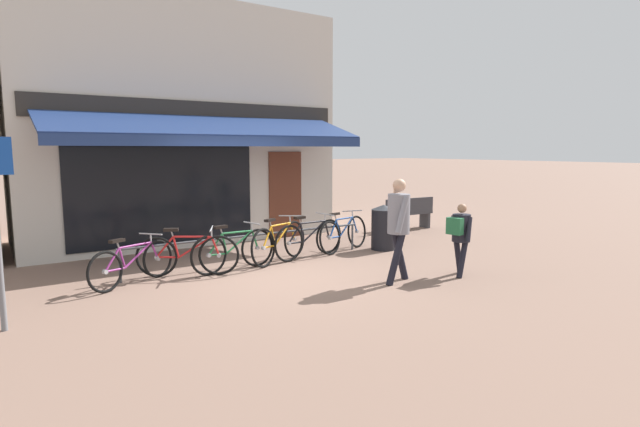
{
  "coord_description": "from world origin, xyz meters",
  "views": [
    {
      "loc": [
        -4.1,
        -7.45,
        2.17
      ],
      "look_at": [
        0.75,
        -0.33,
        1.05
      ],
      "focal_mm": 28.0,
      "sensor_mm": 36.0,
      "label": 1
    }
  ],
  "objects_px": {
    "bicycle_black": "(309,239)",
    "litter_bin": "(383,227)",
    "bicycle_orange": "(279,242)",
    "pedestrian_adult": "(399,219)",
    "bicycle_red": "(188,255)",
    "bicycle_green": "(234,250)",
    "bicycle_blue": "(344,233)",
    "park_bench": "(406,213)",
    "bicycle_purple": "(132,263)",
    "pedestrian_child": "(460,232)"
  },
  "relations": [
    {
      "from": "bicycle_purple",
      "to": "bicycle_black",
      "type": "height_order",
      "value": "bicycle_black"
    },
    {
      "from": "bicycle_orange",
      "to": "bicycle_black",
      "type": "relative_size",
      "value": 0.92
    },
    {
      "from": "bicycle_black",
      "to": "bicycle_blue",
      "type": "xyz_separation_m",
      "value": [
        0.98,
        0.16,
        -0.01
      ]
    },
    {
      "from": "bicycle_red",
      "to": "park_bench",
      "type": "xyz_separation_m",
      "value": [
        6.56,
        1.48,
        0.09
      ]
    },
    {
      "from": "bicycle_red",
      "to": "litter_bin",
      "type": "distance_m",
      "value": 4.31
    },
    {
      "from": "pedestrian_adult",
      "to": "bicycle_orange",
      "type": "bearing_deg",
      "value": 116.25
    },
    {
      "from": "pedestrian_adult",
      "to": "bicycle_red",
      "type": "bearing_deg",
      "value": 145.64
    },
    {
      "from": "pedestrian_adult",
      "to": "bicycle_blue",
      "type": "bearing_deg",
      "value": 78.62
    },
    {
      "from": "bicycle_orange",
      "to": "pedestrian_adult",
      "type": "height_order",
      "value": "pedestrian_adult"
    },
    {
      "from": "bicycle_black",
      "to": "park_bench",
      "type": "xyz_separation_m",
      "value": [
        4.04,
        1.43,
        0.07
      ]
    },
    {
      "from": "bicycle_purple",
      "to": "bicycle_red",
      "type": "distance_m",
      "value": 0.92
    },
    {
      "from": "bicycle_purple",
      "to": "bicycle_green",
      "type": "xyz_separation_m",
      "value": [
        1.73,
        -0.07,
        0.03
      ]
    },
    {
      "from": "bicycle_red",
      "to": "pedestrian_child",
      "type": "height_order",
      "value": "pedestrian_child"
    },
    {
      "from": "bicycle_red",
      "to": "bicycle_orange",
      "type": "height_order",
      "value": "bicycle_orange"
    },
    {
      "from": "bicycle_black",
      "to": "litter_bin",
      "type": "height_order",
      "value": "litter_bin"
    },
    {
      "from": "bicycle_red",
      "to": "bicycle_blue",
      "type": "height_order",
      "value": "bicycle_blue"
    },
    {
      "from": "park_bench",
      "to": "bicycle_black",
      "type": "bearing_deg",
      "value": -157.09
    },
    {
      "from": "litter_bin",
      "to": "bicycle_black",
      "type": "bearing_deg",
      "value": 173.64
    },
    {
      "from": "bicycle_blue",
      "to": "pedestrian_adult",
      "type": "distance_m",
      "value": 2.72
    },
    {
      "from": "bicycle_red",
      "to": "pedestrian_adult",
      "type": "distance_m",
      "value": 3.61
    },
    {
      "from": "bicycle_red",
      "to": "pedestrian_child",
      "type": "distance_m",
      "value": 4.67
    },
    {
      "from": "bicycle_green",
      "to": "pedestrian_child",
      "type": "height_order",
      "value": "pedestrian_child"
    },
    {
      "from": "bicycle_purple",
      "to": "litter_bin",
      "type": "bearing_deg",
      "value": -28.73
    },
    {
      "from": "pedestrian_child",
      "to": "bicycle_purple",
      "type": "bearing_deg",
      "value": 140.29
    },
    {
      "from": "bicycle_black",
      "to": "park_bench",
      "type": "distance_m",
      "value": 4.29
    },
    {
      "from": "bicycle_blue",
      "to": "park_bench",
      "type": "height_order",
      "value": "park_bench"
    },
    {
      "from": "bicycle_purple",
      "to": "litter_bin",
      "type": "height_order",
      "value": "litter_bin"
    },
    {
      "from": "pedestrian_adult",
      "to": "park_bench",
      "type": "height_order",
      "value": "pedestrian_adult"
    },
    {
      "from": "bicycle_green",
      "to": "bicycle_orange",
      "type": "bearing_deg",
      "value": 1.08
    },
    {
      "from": "litter_bin",
      "to": "park_bench",
      "type": "relative_size",
      "value": 0.6
    },
    {
      "from": "bicycle_green",
      "to": "bicycle_black",
      "type": "relative_size",
      "value": 0.95
    },
    {
      "from": "bicycle_blue",
      "to": "litter_bin",
      "type": "bearing_deg",
      "value": -42.54
    },
    {
      "from": "bicycle_red",
      "to": "bicycle_green",
      "type": "relative_size",
      "value": 0.92
    },
    {
      "from": "bicycle_orange",
      "to": "bicycle_green",
      "type": "bearing_deg",
      "value": 162.43
    },
    {
      "from": "bicycle_red",
      "to": "pedestrian_child",
      "type": "bearing_deg",
      "value": -7.15
    },
    {
      "from": "litter_bin",
      "to": "bicycle_green",
      "type": "bearing_deg",
      "value": 179.04
    },
    {
      "from": "bicycle_red",
      "to": "litter_bin",
      "type": "xyz_separation_m",
      "value": [
        4.3,
        -0.15,
        0.11
      ]
    },
    {
      "from": "bicycle_orange",
      "to": "bicycle_blue",
      "type": "relative_size",
      "value": 0.99
    },
    {
      "from": "bicycle_purple",
      "to": "pedestrian_adult",
      "type": "bearing_deg",
      "value": -59.54
    },
    {
      "from": "bicycle_green",
      "to": "litter_bin",
      "type": "bearing_deg",
      "value": -8.36
    },
    {
      "from": "bicycle_purple",
      "to": "litter_bin",
      "type": "distance_m",
      "value": 5.22
    },
    {
      "from": "pedestrian_child",
      "to": "litter_bin",
      "type": "bearing_deg",
      "value": 68.46
    },
    {
      "from": "park_bench",
      "to": "bicycle_red",
      "type": "bearing_deg",
      "value": -163.83
    },
    {
      "from": "pedestrian_child",
      "to": "bicycle_orange",
      "type": "bearing_deg",
      "value": 115.94
    },
    {
      "from": "bicycle_black",
      "to": "bicycle_purple",
      "type": "bearing_deg",
      "value": 170.87
    },
    {
      "from": "bicycle_purple",
      "to": "pedestrian_adult",
      "type": "distance_m",
      "value": 4.34
    },
    {
      "from": "bicycle_black",
      "to": "litter_bin",
      "type": "relative_size",
      "value": 1.84
    },
    {
      "from": "bicycle_red",
      "to": "litter_bin",
      "type": "relative_size",
      "value": 1.62
    },
    {
      "from": "bicycle_black",
      "to": "pedestrian_child",
      "type": "distance_m",
      "value": 3.0
    },
    {
      "from": "bicycle_green",
      "to": "pedestrian_child",
      "type": "relative_size",
      "value": 1.36
    }
  ]
}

